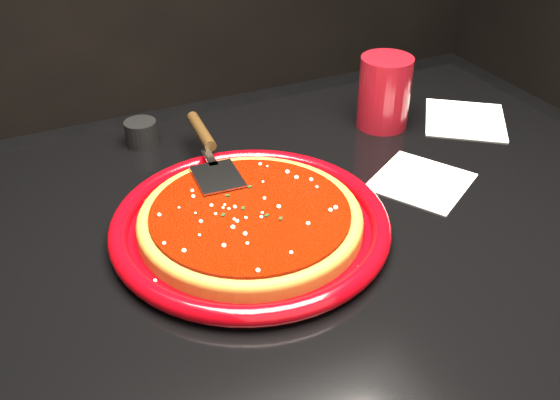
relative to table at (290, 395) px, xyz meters
The scene contains 12 objects.
table is the anchor object (origin of this frame).
plate 0.39m from the table, behind, with size 0.39×0.39×0.03m, color #730207.
pizza_crust 0.40m from the table, behind, with size 0.32×0.32×0.02m, color brown.
pizza_crust_rim 0.41m from the table, behind, with size 0.32×0.32×0.02m, color brown.
pizza_sauce 0.41m from the table, behind, with size 0.28×0.28×0.01m, color #710E00.
parmesan_dusting 0.42m from the table, behind, with size 0.27×0.27×0.01m, color beige, non-canonical shape.
basil_flecks 0.42m from the table, behind, with size 0.25×0.25×0.00m, color black, non-canonical shape.
pizza_server 0.46m from the table, 108.22° to the left, with size 0.08×0.28×0.02m, color #B3B6BA, non-canonical shape.
cup 0.57m from the table, 36.29° to the left, with size 0.09×0.09×0.13m, color maroon.
napkin_a 0.45m from the table, ahead, with size 0.14×0.14×0.00m, color white.
napkin_b 0.60m from the table, 19.95° to the left, with size 0.14×0.15×0.00m, color white.
ramekin 0.53m from the table, 111.64° to the left, with size 0.06×0.06×0.04m, color black.
Camera 1 is at (-0.32, -0.65, 1.28)m, focal length 40.00 mm.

